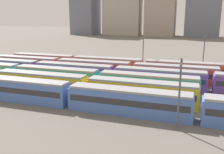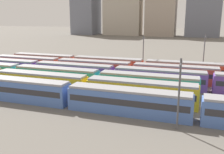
# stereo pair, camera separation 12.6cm
# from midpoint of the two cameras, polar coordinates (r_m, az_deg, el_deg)

# --- Properties ---
(ground_plane) EXTENTS (600.00, 600.00, 0.00)m
(ground_plane) POSITION_cam_midpoint_polar(r_m,az_deg,el_deg) (61.75, -20.44, -0.26)
(ground_plane) COLOR #666059
(train_track_0) EXTENTS (74.70, 3.06, 3.75)m
(train_track_0) POSITION_cam_midpoint_polar(r_m,az_deg,el_deg) (39.70, -9.48, -4.02)
(train_track_0) COLOR #4C70BC
(train_track_0) RESTS_ON ground_plane
(train_track_1) EXTENTS (55.80, 3.06, 3.75)m
(train_track_1) POSITION_cam_midpoint_polar(r_m,az_deg,el_deg) (48.44, -15.75, -1.18)
(train_track_1) COLOR yellow
(train_track_1) RESTS_ON ground_plane
(train_track_2) EXTENTS (55.80, 3.06, 3.75)m
(train_track_2) POSITION_cam_midpoint_polar(r_m,az_deg,el_deg) (52.58, -12.44, 0.14)
(train_track_2) COLOR teal
(train_track_2) RESTS_ON ground_plane
(train_track_3) EXTENTS (74.70, 3.06, 3.75)m
(train_track_3) POSITION_cam_midpoint_polar(r_m,az_deg,el_deg) (52.76, 0.59, 0.50)
(train_track_3) COLOR #6B429E
(train_track_3) RESTS_ON ground_plane
(train_track_4) EXTENTS (74.70, 3.06, 3.75)m
(train_track_4) POSITION_cam_midpoint_polar(r_m,az_deg,el_deg) (56.96, 4.62, 1.42)
(train_track_4) COLOR #BC4C38
(train_track_4) RESTS_ON ground_plane
(catenary_pole_1) EXTENTS (0.24, 3.20, 9.93)m
(catenary_pole_1) POSITION_cam_midpoint_polar(r_m,az_deg,el_deg) (62.78, 20.19, 5.10)
(catenary_pole_1) COLOR #4C4C51
(catenary_pole_1) RESTS_ON ground_plane
(catenary_pole_2) EXTENTS (0.24, 3.20, 8.98)m
(catenary_pole_2) POSITION_cam_midpoint_polar(r_m,az_deg,el_deg) (31.41, 15.11, -3.03)
(catenary_pole_2) COLOR #4C4C51
(catenary_pole_2) RESTS_ON ground_plane
(catenary_pole_3) EXTENTS (0.24, 3.20, 9.17)m
(catenary_pole_3) POSITION_cam_midpoint_polar(r_m,az_deg,el_deg) (64.44, 7.15, 5.65)
(catenary_pole_3) COLOR #4C4C51
(catenary_pole_3) RESTS_ON ground_plane
(distant_building_0) EXTENTS (18.82, 20.97, 52.85)m
(distant_building_0) POSITION_cam_midpoint_polar(r_m,az_deg,el_deg) (214.84, -5.96, 16.69)
(distant_building_0) COLOR slate
(distant_building_0) RESTS_ON ground_plane
(distant_building_1) EXTENTS (29.25, 13.79, 38.65)m
(distant_building_1) POSITION_cam_midpoint_polar(r_m,az_deg,el_deg) (203.42, 2.50, 14.94)
(distant_building_1) COLOR #B2A899
(distant_building_1) RESTS_ON ground_plane
(distant_building_2) EXTENTS (21.83, 17.56, 46.88)m
(distant_building_2) POSITION_cam_midpoint_polar(r_m,az_deg,el_deg) (197.24, 11.19, 15.95)
(distant_building_2) COLOR #A89989
(distant_building_2) RESTS_ON ground_plane
(distant_building_3) EXTENTS (23.49, 14.82, 30.64)m
(distant_building_3) POSITION_cam_midpoint_polar(r_m,az_deg,el_deg) (195.06, 19.98, 13.07)
(distant_building_3) COLOR slate
(distant_building_3) RESTS_ON ground_plane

